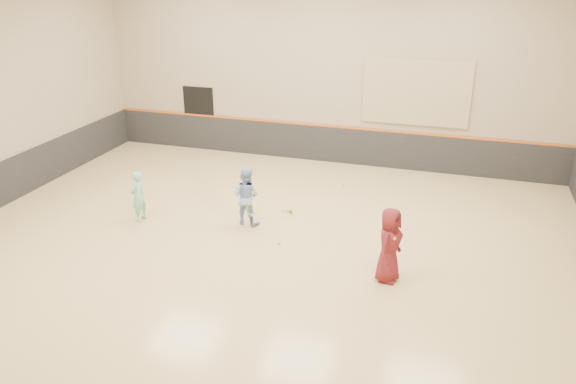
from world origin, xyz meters
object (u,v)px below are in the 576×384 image
(instructor, at_px, (246,196))
(spare_racket, at_px, (287,208))
(girl, at_px, (138,196))
(young_man, at_px, (389,245))

(instructor, bearing_deg, spare_racket, -116.64)
(girl, distance_m, instructor, 2.76)
(spare_racket, bearing_deg, instructor, -124.66)
(instructor, xyz_separation_m, spare_racket, (0.74, 1.07, -0.67))
(girl, xyz_separation_m, instructor, (2.68, 0.66, 0.08))
(instructor, height_order, spare_racket, instructor)
(young_man, height_order, spare_racket, young_man)
(girl, bearing_deg, spare_racket, 124.07)
(girl, relative_size, young_man, 0.82)
(girl, distance_m, spare_racket, 3.87)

